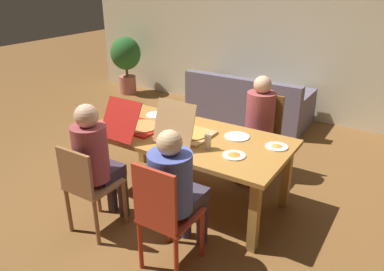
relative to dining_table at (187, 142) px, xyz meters
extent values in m
plane|color=brown|center=(0.00, 0.00, -0.65)|extent=(20.00, 20.00, 0.00)
cube|color=beige|center=(0.00, 3.06, 0.74)|extent=(7.99, 0.12, 2.78)
cube|color=#B07633|center=(0.00, 0.00, 0.06)|extent=(2.07, 1.01, 0.04)
cube|color=#B07E3B|center=(-0.93, -0.40, -0.30)|extent=(0.08, 0.08, 0.69)
cube|color=#B07E3B|center=(0.93, -0.40, -0.30)|extent=(0.08, 0.08, 0.69)
cube|color=#B07E3B|center=(-0.93, 0.40, -0.30)|extent=(0.08, 0.08, 0.69)
cube|color=#B07E3B|center=(0.93, 0.40, -0.30)|extent=(0.08, 0.08, 0.69)
cylinder|color=brown|center=(0.61, 0.70, -0.42)|extent=(0.04, 0.04, 0.46)
cylinder|color=brown|center=(0.25, 0.70, -0.42)|extent=(0.04, 0.04, 0.46)
cylinder|color=brown|center=(0.61, 1.03, -0.42)|extent=(0.04, 0.04, 0.46)
cylinder|color=brown|center=(0.25, 1.03, -0.42)|extent=(0.04, 0.04, 0.46)
cube|color=brown|center=(0.43, 0.86, -0.18)|extent=(0.42, 0.39, 0.02)
cube|color=brown|center=(0.43, 1.04, 0.07)|extent=(0.40, 0.03, 0.48)
cylinder|color=#382F3D|center=(0.51, 0.57, -0.41)|extent=(0.10, 0.10, 0.48)
cylinder|color=#382F3D|center=(0.35, 0.57, -0.41)|extent=(0.10, 0.10, 0.48)
cube|color=#382F3D|center=(0.43, 0.71, -0.12)|extent=(0.29, 0.31, 0.11)
cylinder|color=#9B4347|center=(0.43, 0.86, 0.13)|extent=(0.32, 0.32, 0.49)
sphere|color=#D5A985|center=(0.43, 0.86, 0.46)|extent=(0.20, 0.20, 0.20)
cylinder|color=#94613B|center=(-0.61, -0.69, -0.42)|extent=(0.04, 0.04, 0.46)
cylinder|color=#94613B|center=(-0.25, -0.69, -0.42)|extent=(0.04, 0.04, 0.46)
cylinder|color=#94613B|center=(-0.61, -1.06, -0.42)|extent=(0.04, 0.04, 0.46)
cylinder|color=#94613B|center=(-0.25, -1.06, -0.42)|extent=(0.04, 0.04, 0.46)
cube|color=#94613B|center=(-0.43, -0.88, -0.18)|extent=(0.41, 0.42, 0.02)
cube|color=#94613B|center=(-0.43, -1.07, 0.03)|extent=(0.39, 0.03, 0.40)
cylinder|color=#3A2C39|center=(-0.51, -0.61, -0.41)|extent=(0.10, 0.10, 0.48)
cylinder|color=#3A2C39|center=(-0.35, -0.61, -0.41)|extent=(0.10, 0.10, 0.48)
cube|color=#3A2C39|center=(-0.43, -0.73, -0.12)|extent=(0.28, 0.29, 0.11)
cylinder|color=#974044|center=(-0.43, -0.88, 0.13)|extent=(0.31, 0.31, 0.51)
sphere|color=#DDA784|center=(-0.43, -0.88, 0.48)|extent=(0.21, 0.21, 0.21)
cylinder|color=#AF331E|center=(0.25, -0.70, -0.42)|extent=(0.04, 0.04, 0.46)
cylinder|color=#AF331E|center=(0.60, -0.70, -0.42)|extent=(0.04, 0.04, 0.46)
cylinder|color=#AF331E|center=(0.25, -1.08, -0.42)|extent=(0.04, 0.04, 0.46)
cylinder|color=#AF331E|center=(0.60, -1.08, -0.42)|extent=(0.04, 0.04, 0.46)
cube|color=#AF331E|center=(0.43, -0.89, -0.18)|extent=(0.40, 0.44, 0.02)
cube|color=#AF331E|center=(0.43, -1.09, 0.08)|extent=(0.38, 0.03, 0.50)
cylinder|color=#3E3444|center=(0.34, -0.55, -0.41)|extent=(0.10, 0.10, 0.48)
cylinder|color=#3E3444|center=(0.51, -0.55, -0.41)|extent=(0.10, 0.10, 0.48)
cube|color=#3E3444|center=(0.43, -0.71, -0.12)|extent=(0.31, 0.36, 0.11)
cylinder|color=#4958A7|center=(0.43, -0.89, 0.12)|extent=(0.34, 0.34, 0.48)
sphere|color=#DCB383|center=(0.43, -0.89, 0.45)|extent=(0.19, 0.19, 0.19)
cube|color=tan|center=(0.04, -0.01, 0.10)|extent=(0.42, 0.42, 0.03)
cylinder|color=gold|center=(0.04, -0.01, 0.11)|extent=(0.37, 0.37, 0.01)
cube|color=tan|center=(0.04, -0.28, 0.31)|extent=(0.42, 0.13, 0.40)
cube|color=#B51C15|center=(-0.49, -0.11, 0.09)|extent=(0.41, 0.41, 0.02)
cylinder|color=#C67D3E|center=(-0.49, -0.11, 0.11)|extent=(0.36, 0.36, 0.01)
cube|color=#B51C15|center=(-0.49, -0.42, 0.28)|extent=(0.41, 0.21, 0.36)
cylinder|color=white|center=(0.45, 0.22, 0.09)|extent=(0.25, 0.25, 0.01)
cylinder|color=white|center=(0.61, -0.17, 0.09)|extent=(0.21, 0.21, 0.01)
cone|color=#C27F2F|center=(0.61, -0.17, 0.10)|extent=(0.12, 0.12, 0.02)
cylinder|color=white|center=(-0.59, 0.29, 0.09)|extent=(0.25, 0.25, 0.01)
cylinder|color=white|center=(0.87, 0.21, 0.09)|extent=(0.21, 0.21, 0.01)
cone|color=#C88C3A|center=(0.87, 0.21, 0.10)|extent=(0.11, 0.11, 0.02)
cylinder|color=silver|center=(0.33, -0.16, 0.15)|extent=(0.06, 0.06, 0.13)
cylinder|color=#DEC15A|center=(-0.72, -0.39, 0.14)|extent=(0.08, 0.08, 0.11)
cube|color=slate|center=(-0.40, 2.47, -0.45)|extent=(1.89, 0.91, 0.39)
cube|color=slate|center=(-0.40, 2.10, -0.06)|extent=(1.89, 0.16, 0.40)
cube|color=slate|center=(-1.24, 2.47, -0.17)|extent=(0.20, 0.86, 0.18)
cube|color=slate|center=(0.45, 2.47, -0.17)|extent=(0.20, 0.86, 0.18)
cylinder|color=#B76659|center=(-3.06, 2.56, -0.47)|extent=(0.32, 0.32, 0.35)
cylinder|color=brown|center=(-3.06, 2.56, -0.19)|extent=(0.05, 0.05, 0.22)
ellipsoid|color=#29652B|center=(-3.06, 2.56, 0.15)|extent=(0.58, 0.58, 0.63)
camera|label=1|loc=(1.87, -2.88, 1.58)|focal=34.97mm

